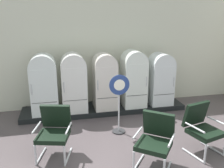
% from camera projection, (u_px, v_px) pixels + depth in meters
% --- Properties ---
extents(back_wall, '(11.76, 0.12, 3.27)m').
position_uv_depth(back_wall, '(100.00, 52.00, 7.35)').
color(back_wall, silver).
rests_on(back_wall, ground).
extents(display_plinth, '(4.72, 0.95, 0.14)m').
position_uv_depth(display_plinth, '(104.00, 108.00, 7.20)').
color(display_plinth, black).
rests_on(display_plinth, ground).
extents(refrigerator_0, '(0.70, 0.66, 1.63)m').
position_uv_depth(refrigerator_0, '(44.00, 83.00, 6.47)').
color(refrigerator_0, white).
rests_on(refrigerator_0, display_plinth).
extents(refrigerator_1, '(0.67, 0.71, 1.62)m').
position_uv_depth(refrigerator_1, '(74.00, 81.00, 6.67)').
color(refrigerator_1, white).
rests_on(refrigerator_1, display_plinth).
extents(refrigerator_2, '(0.63, 0.70, 1.59)m').
position_uv_depth(refrigerator_2, '(105.00, 80.00, 6.85)').
color(refrigerator_2, silver).
rests_on(refrigerator_2, display_plinth).
extents(refrigerator_3, '(0.65, 0.70, 1.64)m').
position_uv_depth(refrigerator_3, '(134.00, 77.00, 7.02)').
color(refrigerator_3, white).
rests_on(refrigerator_3, display_plinth).
extents(refrigerator_4, '(0.66, 0.64, 1.54)m').
position_uv_depth(refrigerator_4, '(161.00, 77.00, 7.18)').
color(refrigerator_4, white).
rests_on(refrigerator_4, display_plinth).
extents(armchair_left, '(0.77, 0.81, 1.03)m').
position_uv_depth(armchair_left, '(54.00, 129.00, 4.84)').
color(armchair_left, silver).
rests_on(armchair_left, ground).
extents(armchair_right, '(0.78, 0.81, 1.03)m').
position_uv_depth(armchair_right, '(202.00, 126.00, 4.98)').
color(armchair_right, silver).
rests_on(armchair_right, ground).
extents(armchair_center, '(0.89, 0.90, 1.03)m').
position_uv_depth(armchair_center, '(155.00, 138.00, 4.50)').
color(armchair_center, silver).
rests_on(armchair_center, ground).
extents(sign_stand, '(0.48, 0.32, 1.45)m').
position_uv_depth(sign_stand, '(119.00, 104.00, 5.72)').
color(sign_stand, '#2D2D30').
rests_on(sign_stand, ground).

